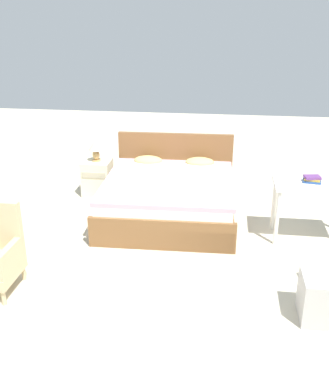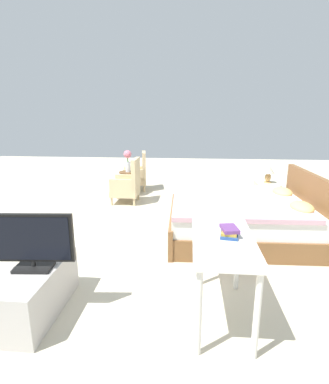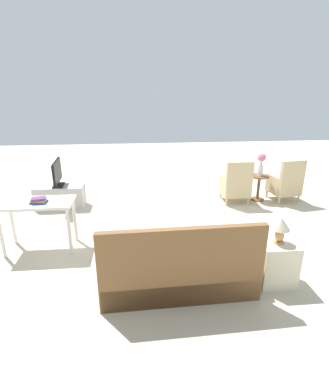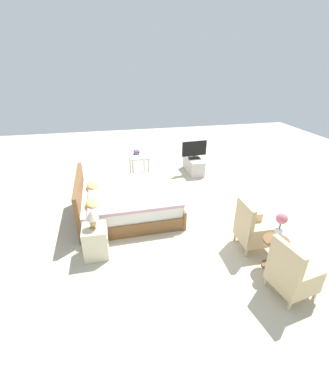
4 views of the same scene
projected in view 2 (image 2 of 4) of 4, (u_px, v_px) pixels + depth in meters
The scene contains 12 objects.
ground_plane at pixel (171, 229), 4.77m from camera, with size 16.00×16.00×0.00m, color beige.
bed at pixel (243, 217), 4.44m from camera, with size 1.87×2.10×0.96m.
armchair_by_window_left at pixel (137, 175), 7.18m from camera, with size 0.62×0.62×0.92m.
armchair_by_window_right at pixel (128, 185), 6.14m from camera, with size 0.55×0.55×0.92m.
side_table at pixel (128, 181), 6.68m from camera, with size 0.40×0.40×0.54m.
flower_vase at pixel (128, 159), 6.55m from camera, with size 0.17×0.17×0.48m.
nightstand at pixel (266, 197), 5.58m from camera, with size 0.44×0.41×0.56m.
table_lamp at pixel (268, 171), 5.46m from camera, with size 0.22×0.22×0.33m.
tv_stand at pixel (37, 291), 2.72m from camera, with size 0.96×0.40×0.45m.
tv_flatscreen at pixel (31, 241), 2.59m from camera, with size 0.22×0.75×0.51m.
vanity_desk at pixel (223, 251), 2.57m from camera, with size 1.04×0.52×0.76m.
book_stack at pixel (229, 232), 2.58m from camera, with size 0.24×0.18×0.08m.
Camera 2 is at (4.46, 0.28, 1.78)m, focal length 28.00 mm.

